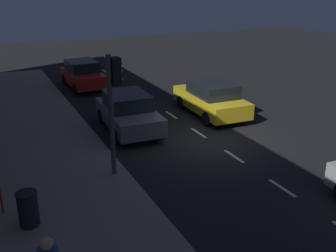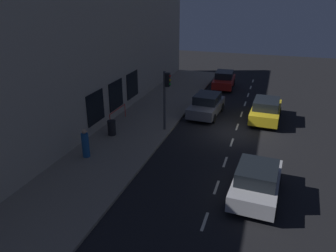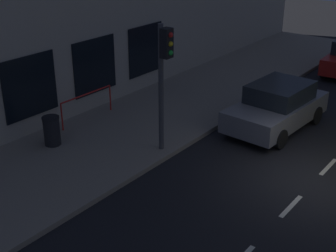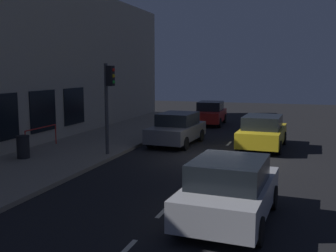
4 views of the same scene
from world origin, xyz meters
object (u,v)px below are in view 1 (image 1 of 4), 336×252
at_px(parked_car_0, 128,112).
at_px(parked_car_1, 83,75).
at_px(parked_car_3, 211,98).
at_px(trash_bin, 28,209).
at_px(traffic_light, 114,96).

height_order(parked_car_0, parked_car_1, same).
bearing_deg(parked_car_3, parked_car_1, 121.38).
relative_size(parked_car_0, parked_car_3, 0.95).
distance_m(parked_car_0, parked_car_1, 7.74).
bearing_deg(parked_car_1, parked_car_3, 116.55).
bearing_deg(trash_bin, parked_car_3, -146.51).
bearing_deg(trash_bin, traffic_light, -148.12).
bearing_deg(parked_car_1, traffic_light, 78.39).
distance_m(parked_car_0, parked_car_3, 4.20).
bearing_deg(parked_car_0, parked_car_1, -86.97).
bearing_deg(parked_car_0, parked_car_3, -173.51).
xyz_separation_m(traffic_light, parked_car_3, (-6.04, -4.11, -1.94)).
distance_m(traffic_light, parked_car_3, 7.56).
bearing_deg(parked_car_1, parked_car_0, 87.30).
relative_size(parked_car_0, parked_car_1, 1.08).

